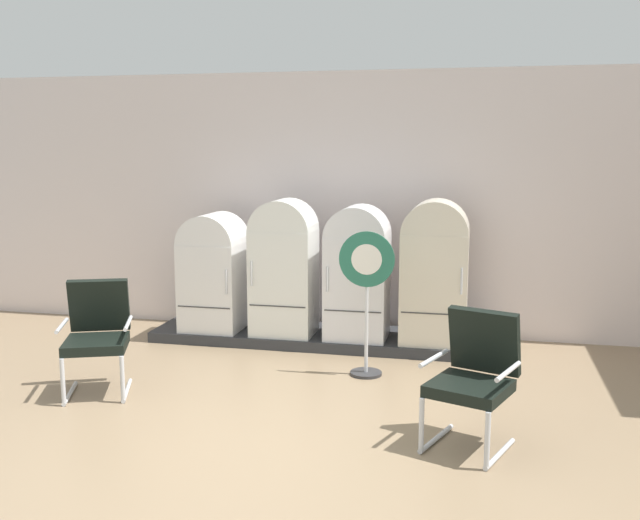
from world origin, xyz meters
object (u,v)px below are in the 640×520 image
armchair_left (97,331)px  sign_stand (366,299)px  refrigerator_2 (357,269)px  armchair_right (475,372)px  refrigerator_1 (284,263)px  refrigerator_0 (214,269)px  refrigerator_3 (435,268)px

armchair_left → sign_stand: size_ratio=0.71×
refrigerator_2 → armchair_left: size_ratio=1.45×
refrigerator_2 → armchair_right: (1.32, -2.44, -0.33)m
refrigerator_1 → sign_stand: (1.11, -0.96, -0.16)m
refrigerator_1 → armchair_left: size_ratio=1.50×
refrigerator_1 → sign_stand: 1.47m
refrigerator_0 → armchair_right: bearing=-39.2°
refrigerator_0 → sign_stand: (1.99, -1.01, -0.06)m
armchair_right → armchair_left: bearing=172.0°
refrigerator_1 → refrigerator_3: size_ratio=0.99×
refrigerator_0 → armchair_right: refrigerator_0 is taller
armchair_left → armchair_right: size_ratio=1.00×
sign_stand → armchair_left: bearing=-157.5°
refrigerator_0 → refrigerator_3: 2.59m
refrigerator_1 → refrigerator_3: (1.71, 0.02, 0.01)m
refrigerator_2 → sign_stand: bearing=-75.3°
refrigerator_0 → refrigerator_2: size_ratio=0.91×
armchair_right → refrigerator_1: bearing=131.8°
refrigerator_0 → armchair_left: bearing=-101.2°
refrigerator_3 → sign_stand: 1.16m
armchair_right → refrigerator_2: bearing=118.4°
refrigerator_3 → armchair_left: bearing=-146.6°
sign_stand → refrigerator_2: bearing=104.7°
refrigerator_1 → armchair_left: bearing=-123.2°
armchair_left → sign_stand: (2.38, 0.99, 0.20)m
refrigerator_2 → refrigerator_3: bearing=0.7°
refrigerator_3 → armchair_left: (-2.99, -1.97, -0.37)m
refrigerator_1 → refrigerator_2: 0.86m
refrigerator_0 → refrigerator_3: (2.59, -0.03, 0.11)m
refrigerator_3 → armchair_right: size_ratio=1.52×
armchair_right → refrigerator_0: bearing=140.8°
armchair_left → refrigerator_2: bearing=42.6°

